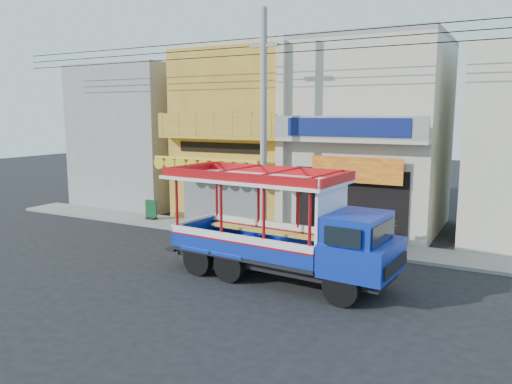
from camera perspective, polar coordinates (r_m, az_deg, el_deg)
ground at (r=16.87m, az=-1.34°, el=-8.48°), size 90.00×90.00×0.00m
sidewalk at (r=20.30m, az=4.28°, el=-5.33°), size 30.00×2.00×0.12m
shophouse_left at (r=25.02m, az=-0.31°, el=6.76°), size 6.00×7.50×8.24m
shophouse_right at (r=22.77m, az=13.15°, el=6.32°), size 6.00×6.75×8.24m
party_pilaster at (r=20.89m, az=2.84°, el=6.03°), size 0.35×0.30×8.00m
filler_building_left at (r=29.07m, az=-12.55°, el=6.24°), size 6.00×6.00×7.60m
utility_pole at (r=19.41m, az=1.27°, el=8.87°), size 28.00×0.26×9.00m
songthaew_truck at (r=14.88m, az=4.41°, el=-4.37°), size 7.39×2.87×3.38m
green_sign at (r=24.06m, az=-11.90°, el=-2.16°), size 0.60×0.31×0.92m
potted_plant_a at (r=19.10m, az=14.34°, el=-4.63°), size 1.29×1.27×1.08m
potted_plant_b at (r=19.04m, az=9.59°, el=-4.60°), size 0.73×0.71×1.04m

